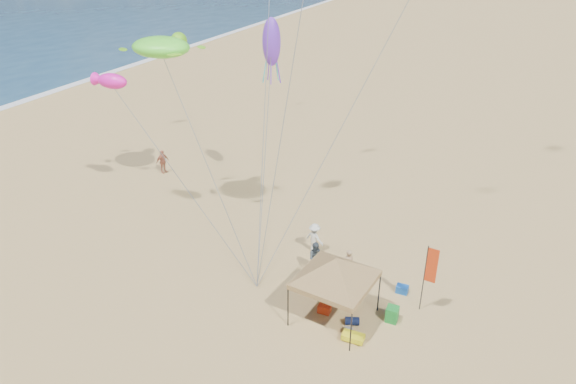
% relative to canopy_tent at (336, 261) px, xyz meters
% --- Properties ---
extents(ground, '(280.00, 280.00, 0.00)m').
position_rel_canopy_tent_xyz_m(ground, '(-3.51, 0.06, -3.00)').
color(ground, tan).
rests_on(ground, ground).
extents(canopy_tent, '(5.79, 5.79, 3.60)m').
position_rel_canopy_tent_xyz_m(canopy_tent, '(0.00, 0.00, 0.00)').
color(canopy_tent, black).
rests_on(canopy_tent, ground).
extents(feather_flag, '(0.51, 0.09, 3.33)m').
position_rel_canopy_tent_xyz_m(feather_flag, '(3.49, 2.06, -0.78)').
color(feather_flag, black).
rests_on(feather_flag, ground).
extents(cooler_red, '(0.54, 0.38, 0.38)m').
position_rel_canopy_tent_xyz_m(cooler_red, '(-0.49, 0.18, -2.81)').
color(cooler_red, red).
rests_on(cooler_red, ground).
extents(cooler_blue, '(0.54, 0.38, 0.38)m').
position_rel_canopy_tent_xyz_m(cooler_blue, '(2.33, 2.94, -2.81)').
color(cooler_blue, '#1552AF').
rests_on(cooler_blue, ground).
extents(bag_navy, '(0.69, 0.54, 0.36)m').
position_rel_canopy_tent_xyz_m(bag_navy, '(0.87, -0.08, -2.82)').
color(bag_navy, black).
rests_on(bag_navy, ground).
extents(bag_orange, '(0.54, 0.69, 0.36)m').
position_rel_canopy_tent_xyz_m(bag_orange, '(-1.98, 3.46, -2.82)').
color(bag_orange, orange).
rests_on(bag_orange, ground).
extents(chair_green, '(0.50, 0.50, 0.70)m').
position_rel_canopy_tent_xyz_m(chair_green, '(2.36, 0.83, -2.65)').
color(chair_green, '#157828').
rests_on(chair_green, ground).
extents(chair_yellow, '(0.50, 0.50, 0.70)m').
position_rel_canopy_tent_xyz_m(chair_yellow, '(-1.92, 1.64, -2.65)').
color(chair_yellow, gold).
rests_on(chair_yellow, ground).
extents(crate_grey, '(0.34, 0.30, 0.28)m').
position_rel_canopy_tent_xyz_m(crate_grey, '(0.89, -0.72, -2.86)').
color(crate_grey, slate).
rests_on(crate_grey, ground).
extents(beach_cart, '(0.90, 0.50, 0.24)m').
position_rel_canopy_tent_xyz_m(beach_cart, '(1.20, -1.01, -2.80)').
color(beach_cart, yellow).
rests_on(beach_cart, ground).
extents(person_near_a, '(0.70, 0.66, 1.60)m').
position_rel_canopy_tent_xyz_m(person_near_a, '(-0.34, 2.99, -2.19)').
color(person_near_a, '#9E7D5A').
rests_on(person_near_a, ground).
extents(person_near_b, '(1.03, 0.94, 1.71)m').
position_rel_canopy_tent_xyz_m(person_near_b, '(-1.88, 2.77, -2.14)').
color(person_near_b, '#37424B').
rests_on(person_near_b, ground).
extents(person_near_c, '(1.17, 0.86, 1.63)m').
position_rel_canopy_tent_xyz_m(person_near_c, '(-2.66, 4.54, -2.18)').
color(person_near_c, silver).
rests_on(person_near_c, ground).
extents(person_far_a, '(0.70, 1.05, 1.66)m').
position_rel_canopy_tent_xyz_m(person_far_a, '(-15.83, 9.54, -2.17)').
color(person_far_a, '#B46445').
rests_on(person_far_a, ground).
extents(turtle_kite, '(3.25, 2.61, 1.07)m').
position_rel_canopy_tent_xyz_m(turtle_kite, '(-12.02, 5.75, 6.58)').
color(turtle_kite, '#5DFF36').
rests_on(turtle_kite, ground).
extents(fish_kite, '(2.05, 1.45, 0.83)m').
position_rel_canopy_tent_xyz_m(fish_kite, '(-14.39, 4.35, 4.85)').
color(fish_kite, '#FF18B5').
rests_on(fish_kite, ground).
extents(squid_kite, '(1.27, 1.27, 2.58)m').
position_rel_canopy_tent_xyz_m(squid_kite, '(-6.99, 8.75, 6.71)').
color(squid_kite, '#6F30D8').
rests_on(squid_kite, ground).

